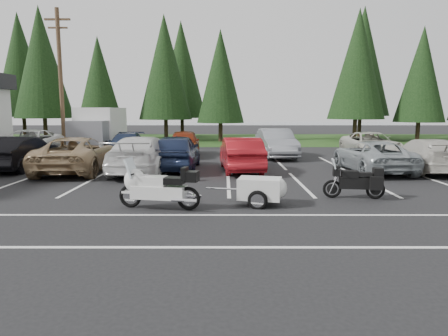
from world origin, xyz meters
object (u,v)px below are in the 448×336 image
(car_far_3, at_px, (276,143))
(utility_pole, at_px, (61,79))
(car_far_2, at_px, (184,143))
(car_near_6, at_px, (372,156))
(cargo_trailer, at_px, (260,191))
(car_far_4, at_px, (370,144))
(box_truck, at_px, (97,130))
(car_near_1, at_px, (21,153))
(car_near_5, at_px, (241,154))
(touring_motorcycle, at_px, (159,184))
(car_near_2, at_px, (77,154))
(car_near_7, at_px, (426,155))
(car_near_4, at_px, (176,152))
(car_near_3, at_px, (143,155))
(car_far_1, at_px, (127,145))
(car_far_0, at_px, (29,144))
(adventure_motorcycle, at_px, (354,179))

(car_far_3, bearing_deg, utility_pole, 165.48)
(car_far_2, bearing_deg, car_near_6, -37.32)
(cargo_trailer, bearing_deg, car_far_4, 70.02)
(utility_pole, distance_m, box_truck, 3.85)
(car_near_1, bearing_deg, car_near_5, 178.65)
(car_far_4, xyz_separation_m, touring_motorcycle, (-10.50, -12.79, -0.00))
(box_truck, height_order, car_near_5, box_truck)
(car_near_2, height_order, car_near_5, car_near_2)
(car_far_2, bearing_deg, car_near_5, -64.57)
(car_near_7, bearing_deg, car_far_3, -37.77)
(box_truck, height_order, car_far_3, box_truck)
(touring_motorcycle, bearing_deg, car_near_4, 103.57)
(car_near_7, bearing_deg, car_near_3, 6.00)
(box_truck, relative_size, car_near_7, 1.09)
(car_far_1, height_order, car_far_3, car_far_3)
(car_near_2, xyz_separation_m, car_near_4, (4.33, 0.66, 0.05))
(car_far_1, bearing_deg, car_far_2, -3.86)
(touring_motorcycle, bearing_deg, car_near_7, 42.99)
(car_far_0, bearing_deg, car_far_2, 1.95)
(car_near_1, distance_m, car_far_1, 6.54)
(car_far_4, bearing_deg, car_far_3, -176.39)
(car_near_4, distance_m, car_near_6, 8.86)
(car_near_4, bearing_deg, touring_motorcycle, 93.41)
(touring_motorcycle, xyz_separation_m, adventure_motorcycle, (5.86, 1.34, -0.09))
(utility_pole, relative_size, car_near_3, 1.62)
(car_far_2, xyz_separation_m, cargo_trailer, (3.47, -12.59, -0.38))
(car_near_2, distance_m, adventure_motorcycle, 11.91)
(car_near_1, height_order, car_far_3, car_far_3)
(car_near_7, xyz_separation_m, cargo_trailer, (-8.03, -6.47, -0.34))
(utility_pole, height_order, touring_motorcycle, utility_pole)
(car_near_5, distance_m, touring_motorcycle, 7.58)
(car_far_0, bearing_deg, car_near_3, -38.53)
(car_near_3, distance_m, touring_motorcycle, 6.77)
(car_far_4, bearing_deg, car_near_6, -109.80)
(box_truck, bearing_deg, car_near_3, -61.49)
(car_far_0, height_order, touring_motorcycle, car_far_0)
(car_near_6, distance_m, car_far_2, 10.98)
(cargo_trailer, bearing_deg, utility_pole, 140.23)
(car_near_7, xyz_separation_m, car_far_2, (-11.50, 6.12, 0.04))
(car_near_2, height_order, adventure_motorcycle, car_near_2)
(car_far_1, height_order, car_far_2, car_far_2)
(car_near_2, bearing_deg, car_near_7, 177.62)
(car_near_1, relative_size, cargo_trailer, 2.69)
(car_far_0, xyz_separation_m, car_far_3, (14.52, -0.09, 0.03))
(car_far_3, bearing_deg, car_near_6, -61.00)
(car_far_2, relative_size, touring_motorcycle, 1.77)
(car_near_4, xyz_separation_m, car_far_4, (10.90, 5.35, -0.11))
(car_near_3, xyz_separation_m, car_far_2, (1.13, 6.50, -0.02))
(utility_pole, relative_size, car_far_3, 1.79)
(car_far_0, xyz_separation_m, adventure_motorcycle, (15.54, -11.11, -0.17))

